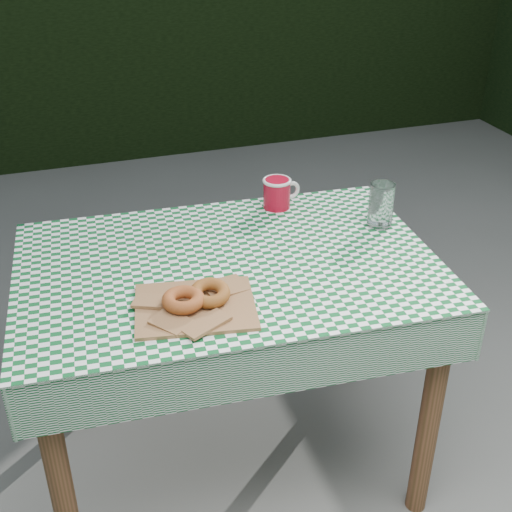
{
  "coord_description": "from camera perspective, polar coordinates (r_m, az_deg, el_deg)",
  "views": [
    {
      "loc": [
        -0.4,
        -1.44,
        1.69
      ],
      "look_at": [
        0.09,
        0.06,
        0.79
      ],
      "focal_mm": 47.44,
      "sensor_mm": 36.0,
      "label": 1
    }
  ],
  "objects": [
    {
      "name": "coffee_mug",
      "position": [
        2.14,
        1.77,
        5.3
      ],
      "size": [
        0.19,
        0.19,
        0.1
      ],
      "primitive_type": null,
      "rotation": [
        0.0,
        0.0,
        0.16
      ],
      "color": "#AB0B20",
      "rests_on": "tablecloth"
    },
    {
      "name": "drinking_glass",
      "position": [
        2.05,
        10.5,
        4.26
      ],
      "size": [
        0.1,
        0.1,
        0.13
      ],
      "primitive_type": "cylinder",
      "rotation": [
        0.0,
        0.0,
        0.37
      ],
      "color": "silver",
      "rests_on": "tablecloth"
    },
    {
      "name": "paper_bag",
      "position": [
        1.66,
        -5.15,
        -4.19
      ],
      "size": [
        0.33,
        0.28,
        0.02
      ],
      "primitive_type": "cube",
      "rotation": [
        0.0,
        0.0,
        -0.17
      ],
      "color": "#986642",
      "rests_on": "tablecloth"
    },
    {
      "name": "ground",
      "position": [
        2.26,
        -1.88,
        -18.64
      ],
      "size": [
        60.0,
        60.0,
        0.0
      ],
      "primitive_type": "plane",
      "color": "#565751",
      "rests_on": "ground"
    },
    {
      "name": "hedge_north",
      "position": [
        4.73,
        -13.91,
        19.4
      ],
      "size": [
        7.0,
        0.7,
        1.8
      ],
      "primitive_type": "cube",
      "color": "black",
      "rests_on": "ground"
    },
    {
      "name": "bagel_front",
      "position": [
        1.64,
        -6.15,
        -3.69
      ],
      "size": [
        0.12,
        0.12,
        0.03
      ],
      "primitive_type": "torus",
      "rotation": [
        0.0,
        0.0,
        -0.18
      ],
      "color": "#9E4F20",
      "rests_on": "paper_bag"
    },
    {
      "name": "bagel_back",
      "position": [
        1.67,
        -3.91,
        -3.12
      ],
      "size": [
        0.12,
        0.12,
        0.03
      ],
      "primitive_type": "torus",
      "rotation": [
        0.0,
        0.0,
        -0.18
      ],
      "color": "brown",
      "rests_on": "paper_bag"
    },
    {
      "name": "table",
      "position": [
        2.07,
        -2.14,
        -9.71
      ],
      "size": [
        1.17,
        0.82,
        0.75
      ],
      "primitive_type": "cube",
      "rotation": [
        0.0,
        0.0,
        -0.07
      ],
      "color": "#54371D",
      "rests_on": "ground"
    },
    {
      "name": "tablecloth",
      "position": [
        1.85,
        -2.36,
        -0.65
      ],
      "size": [
        1.19,
        0.84,
        0.01
      ],
      "primitive_type": "cube",
      "rotation": [
        0.0,
        0.0,
        -0.07
      ],
      "color": "#0C4F21",
      "rests_on": "table"
    }
  ]
}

